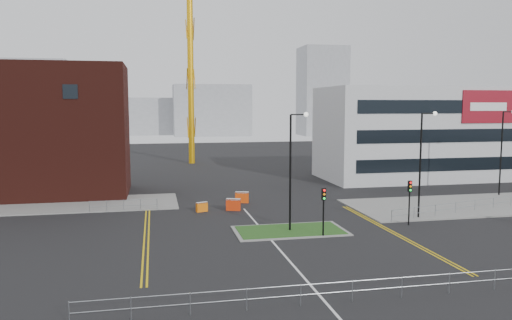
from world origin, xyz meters
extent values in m
plane|color=black|center=(0.00, 0.00, 0.00)|extent=(200.00, 200.00, 0.00)
cube|color=slate|center=(-20.00, 22.00, 0.06)|extent=(28.00, 8.00, 0.12)
cube|color=slate|center=(22.00, 14.00, 0.06)|extent=(24.00, 10.00, 0.12)
cube|color=slate|center=(2.00, 8.00, 0.04)|extent=(8.60, 4.60, 0.08)
cube|color=#1D4617|center=(2.00, 8.00, 0.06)|extent=(8.00, 4.00, 0.12)
cube|color=#3F150F|center=(-20.00, 28.00, 7.00)|extent=(18.00, 10.00, 14.00)
cube|color=black|center=(-16.00, 22.98, 11.00)|extent=(1.40, 0.10, 1.40)
cube|color=#B8BABD|center=(26.00, 32.00, 6.00)|extent=(25.00, 12.00, 12.00)
cube|color=black|center=(26.00, 25.98, 2.50)|extent=(22.00, 0.10, 1.60)
cube|color=black|center=(26.00, 25.98, 6.00)|extent=(22.00, 0.10, 1.60)
cube|color=black|center=(26.00, 25.98, 9.50)|extent=(22.00, 0.10, 1.60)
cube|color=maroon|center=(32.00, 25.92, 9.50)|extent=(7.00, 0.15, 4.00)
cube|color=white|center=(32.00, 25.82, 9.50)|extent=(5.00, 0.05, 1.00)
cylinder|color=#EAA50D|center=(-2.00, 55.00, 16.16)|extent=(1.00, 1.00, 32.33)
cylinder|color=black|center=(2.00, 8.00, 4.50)|extent=(0.16, 0.16, 9.00)
cylinder|color=black|center=(2.60, 8.00, 9.00)|extent=(1.20, 0.10, 0.10)
sphere|color=silver|center=(3.20, 8.00, 9.00)|extent=(0.36, 0.36, 0.36)
cylinder|color=black|center=(14.00, 10.00, 4.50)|extent=(0.16, 0.16, 9.00)
cylinder|color=black|center=(14.60, 10.00, 9.00)|extent=(1.20, 0.10, 0.10)
sphere|color=silver|center=(15.20, 10.00, 9.00)|extent=(0.36, 0.36, 0.36)
cylinder|color=black|center=(28.00, 18.00, 4.50)|extent=(0.16, 0.16, 9.00)
cylinder|color=black|center=(28.60, 18.00, 9.00)|extent=(1.20, 0.10, 0.10)
cylinder|color=black|center=(4.00, 6.00, 1.50)|extent=(0.12, 0.12, 3.00)
cube|color=black|center=(4.00, 6.00, 3.20)|extent=(0.28, 0.22, 0.90)
sphere|color=red|center=(4.00, 5.87, 3.50)|extent=(0.18, 0.18, 0.18)
sphere|color=orange|center=(4.00, 5.87, 3.20)|extent=(0.18, 0.18, 0.18)
sphere|color=#0CCC33|center=(4.00, 5.87, 2.90)|extent=(0.18, 0.18, 0.18)
cylinder|color=black|center=(12.00, 8.00, 1.50)|extent=(0.12, 0.12, 3.00)
cube|color=black|center=(12.00, 8.00, 3.20)|extent=(0.28, 0.22, 0.90)
sphere|color=red|center=(12.00, 7.87, 3.50)|extent=(0.18, 0.18, 0.18)
sphere|color=orange|center=(12.00, 7.87, 3.20)|extent=(0.18, 0.18, 0.18)
sphere|color=#0CCC33|center=(12.00, 7.87, 2.90)|extent=(0.18, 0.18, 0.18)
cylinder|color=gray|center=(0.00, -6.00, 1.05)|extent=(24.00, 0.04, 0.04)
cylinder|color=gray|center=(0.00, -6.00, 0.55)|extent=(24.00, 0.04, 0.04)
cylinder|color=gray|center=(-12.00, -6.00, 0.55)|extent=(0.05, 0.05, 1.10)
cylinder|color=gray|center=(-11.00, 18.00, 1.05)|extent=(6.00, 0.04, 0.04)
cylinder|color=gray|center=(-11.00, 18.00, 0.55)|extent=(6.00, 0.04, 0.04)
cylinder|color=gray|center=(-14.00, 18.00, 0.55)|extent=(0.05, 0.05, 1.10)
cylinder|color=gray|center=(-8.00, 18.00, 0.55)|extent=(0.05, 0.05, 1.10)
cylinder|color=gray|center=(20.50, 11.50, 1.05)|extent=(19.01, 5.04, 0.04)
cylinder|color=gray|center=(20.50, 11.50, 0.55)|extent=(19.01, 5.04, 0.04)
cylinder|color=gray|center=(11.00, 9.00, 0.55)|extent=(0.05, 0.05, 1.10)
cube|color=silver|center=(0.00, 2.00, 0.01)|extent=(0.15, 30.00, 0.01)
cube|color=gold|center=(-9.00, 10.00, 0.01)|extent=(0.12, 24.00, 0.01)
cube|color=gold|center=(-8.70, 10.00, 0.01)|extent=(0.12, 24.00, 0.01)
cube|color=gold|center=(9.50, 6.00, 0.01)|extent=(0.12, 20.00, 0.01)
cube|color=gold|center=(9.80, 6.00, 0.01)|extent=(0.12, 20.00, 0.01)
cube|color=gray|center=(-40.00, 120.00, 11.00)|extent=(18.00, 12.00, 22.00)
cube|color=gray|center=(10.00, 130.00, 8.00)|extent=(24.00, 12.00, 16.00)
cube|color=gray|center=(45.00, 125.00, 14.00)|extent=(14.00, 12.00, 28.00)
cube|color=gray|center=(-8.00, 140.00, 6.00)|extent=(30.00, 12.00, 12.00)
cube|color=orange|center=(-3.99, 16.48, 0.44)|extent=(1.11, 0.70, 0.88)
cube|color=silver|center=(-3.99, 16.48, 0.83)|extent=(1.11, 0.70, 0.11)
cube|color=red|center=(-1.08, 16.46, 0.54)|extent=(1.38, 0.84, 1.09)
cube|color=silver|center=(-1.08, 16.46, 1.04)|extent=(1.38, 0.84, 0.13)
cube|color=#E2450C|center=(0.33, 19.87, 0.55)|extent=(1.39, 0.78, 1.10)
cube|color=silver|center=(0.33, 19.87, 1.04)|extent=(1.39, 0.78, 0.13)
camera|label=1|loc=(-8.15, -28.39, 9.73)|focal=35.00mm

